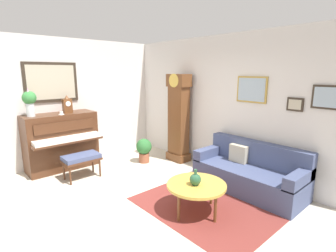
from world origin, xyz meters
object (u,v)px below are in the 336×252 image
object	(u,v)px
couch	(249,173)
teacup	(61,113)
coffee_table	(196,186)
green_jug	(195,179)
piano	(62,141)
mantel_clock	(67,105)
piano_bench	(81,159)
flower_vase	(29,101)
potted_plant	(144,149)
grandfather_clock	(178,120)

from	to	relation	value
couch	teacup	world-z (taller)	teacup
coffee_table	teacup	world-z (taller)	teacup
green_jug	piano	bearing A→B (deg)	-166.27
piano	mantel_clock	world-z (taller)	mantel_clock
piano_bench	mantel_clock	size ratio (longest dim) A/B	1.84
piano_bench	flower_vase	xyz separation A→B (m)	(-0.81, -0.61, 1.11)
teacup	coffee_table	bearing A→B (deg)	15.34
coffee_table	couch	bearing A→B (deg)	85.03
potted_plant	flower_vase	bearing A→B (deg)	-113.06
teacup	piano	bearing A→B (deg)	177.29
teacup	couch	bearing A→B (deg)	34.03
piano	couch	size ratio (longest dim) A/B	0.76
grandfather_clock	flower_vase	distance (m)	3.11
piano	grandfather_clock	bearing A→B (deg)	59.74
grandfather_clock	teacup	bearing A→B (deg)	-117.13
couch	potted_plant	xyz separation A→B (m)	(-2.39, -0.56, 0.01)
piano	mantel_clock	xyz separation A→B (m)	(0.00, 0.18, 0.77)
piano_bench	grandfather_clock	size ratio (longest dim) A/B	0.34
flower_vase	green_jug	size ratio (longest dim) A/B	2.42
couch	flower_vase	xyz separation A→B (m)	(-3.27, -2.64, 1.21)
coffee_table	teacup	size ratio (longest dim) A/B	7.59
potted_plant	couch	bearing A→B (deg)	13.22
piano	flower_vase	bearing A→B (deg)	-89.82
piano	teacup	world-z (taller)	teacup
grandfather_clock	green_jug	size ratio (longest dim) A/B	8.46
piano	piano_bench	xyz separation A→B (m)	(0.81, 0.07, -0.20)
coffee_table	green_jug	world-z (taller)	green_jug
teacup	potted_plant	bearing A→B (deg)	64.69
mantel_clock	potted_plant	xyz separation A→B (m)	(0.88, 1.35, -1.06)
couch	piano	bearing A→B (deg)	-147.34
teacup	green_jug	world-z (taller)	teacup
teacup	potted_plant	world-z (taller)	teacup
couch	grandfather_clock	bearing A→B (deg)	175.98
mantel_clock	flower_vase	distance (m)	0.74
grandfather_clock	flower_vase	world-z (taller)	grandfather_clock
couch	teacup	bearing A→B (deg)	-145.97
coffee_table	green_jug	distance (m)	0.13
coffee_table	piano	bearing A→B (deg)	-165.50
couch	flower_vase	size ratio (longest dim) A/B	3.28
coffee_table	potted_plant	xyz separation A→B (m)	(-2.27, 0.72, -0.10)
grandfather_clock	flower_vase	xyz separation A→B (m)	(-1.30, -2.77, 0.56)
mantel_clock	teacup	world-z (taller)	mantel_clock
couch	mantel_clock	world-z (taller)	mantel_clock
couch	mantel_clock	distance (m)	3.93
grandfather_clock	potted_plant	distance (m)	1.04
grandfather_clock	mantel_clock	bearing A→B (deg)	-122.39
piano	flower_vase	world-z (taller)	flower_vase
coffee_table	potted_plant	size ratio (longest dim) A/B	1.57
potted_plant	teacup	bearing A→B (deg)	-115.31
mantel_clock	teacup	bearing A→B (deg)	-51.20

